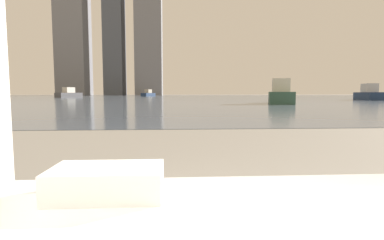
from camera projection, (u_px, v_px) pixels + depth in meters
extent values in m
cube|color=white|center=(108.00, 189.00, 0.81)|extent=(0.30, 0.18, 0.04)
cube|color=white|center=(107.00, 174.00, 0.81)|extent=(0.30, 0.18, 0.04)
cube|color=slate|center=(174.00, 97.00, 61.54)|extent=(180.00, 110.00, 0.01)
cube|color=#335647|center=(281.00, 98.00, 23.78)|extent=(3.23, 5.50, 0.91)
cube|color=silver|center=(281.00, 85.00, 23.69)|extent=(1.81, 2.25, 1.04)
cube|color=navy|center=(148.00, 95.00, 77.48)|extent=(3.53, 4.97, 0.83)
cube|color=#B2A893|center=(148.00, 91.00, 77.40)|extent=(1.84, 2.11, 0.95)
cube|color=navy|center=(284.00, 98.00, 33.17)|extent=(2.67, 3.63, 0.61)
cube|color=#B2A893|center=(284.00, 92.00, 33.11)|extent=(1.37, 1.56, 0.70)
cube|color=#4C4C51|center=(69.00, 95.00, 55.70)|extent=(3.98, 5.26, 0.88)
cube|color=silver|center=(69.00, 90.00, 55.61)|extent=(2.03, 2.27, 1.01)
cube|color=navy|center=(369.00, 96.00, 35.78)|extent=(2.96, 5.50, 0.91)
cube|color=silver|center=(369.00, 88.00, 35.69)|extent=(1.72, 2.21, 1.05)
cube|color=#4C4C51|center=(67.00, 95.00, 81.14)|extent=(2.17, 3.51, 0.58)
cube|color=#B2A893|center=(67.00, 93.00, 81.08)|extent=(1.19, 1.45, 0.66)
cube|color=slate|center=(73.00, 29.00, 112.64)|extent=(10.55, 12.32, 49.88)
cube|color=#4C515B|center=(114.00, 3.00, 112.71)|extent=(6.98, 10.35, 69.33)
cube|color=slate|center=(148.00, 0.00, 113.37)|extent=(9.93, 12.84, 72.38)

